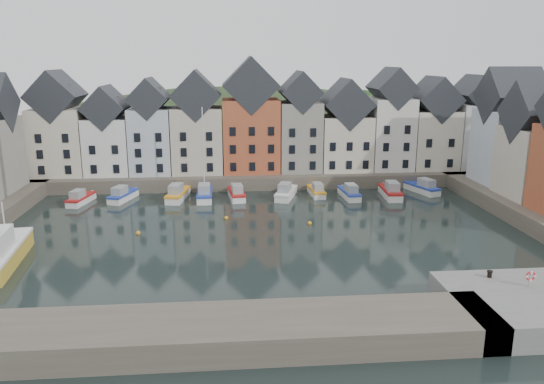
{
  "coord_description": "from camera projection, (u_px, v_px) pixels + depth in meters",
  "views": [
    {
      "loc": [
        -3.76,
        -55.25,
        19.39
      ],
      "look_at": [
        1.53,
        6.0,
        3.87
      ],
      "focal_mm": 35.0,
      "sensor_mm": 36.0,
      "label": 1
    }
  ],
  "objects": [
    {
      "name": "boat_b",
      "position": [
        123.0,
        195.0,
        74.45
      ],
      "size": [
        3.64,
        6.45,
        2.37
      ],
      "rotation": [
        0.0,
        0.0,
        -0.3
      ],
      "color": "silver",
      "rests_on": "ground"
    },
    {
      "name": "boat_h",
      "position": [
        350.0,
        193.0,
        75.72
      ],
      "size": [
        2.23,
        6.28,
        2.38
      ],
      "rotation": [
        0.0,
        0.0,
        0.05
      ],
      "color": "silver",
      "rests_on": "ground"
    },
    {
      "name": "boat_g",
      "position": [
        317.0,
        191.0,
        77.07
      ],
      "size": [
        2.0,
        5.77,
        2.19
      ],
      "rotation": [
        0.0,
        0.0,
        0.04
      ],
      "color": "silver",
      "rests_on": "ground"
    },
    {
      "name": "mooring_bollard",
      "position": [
        490.0,
        274.0,
        43.3
      ],
      "size": [
        0.48,
        0.48,
        0.56
      ],
      "color": "black",
      "rests_on": "near_quay"
    },
    {
      "name": "ground",
      "position": [
        263.0,
        240.0,
        58.43
      ],
      "size": [
        260.0,
        260.0,
        0.0
      ],
      "primitive_type": "plane",
      "color": "black",
      "rests_on": "ground"
    },
    {
      "name": "boat_e",
      "position": [
        237.0,
        194.0,
        75.36
      ],
      "size": [
        2.6,
        6.45,
        2.41
      ],
      "rotation": [
        0.0,
        0.0,
        0.11
      ],
      "color": "silver",
      "rests_on": "ground"
    },
    {
      "name": "hillside",
      "position": [
        246.0,
        233.0,
        116.92
      ],
      "size": [
        153.6,
        70.4,
        64.0
      ],
      "color": "#20341A",
      "rests_on": "ground"
    },
    {
      "name": "right_terrace",
      "position": [
        541.0,
        144.0,
        67.05
      ],
      "size": [
        8.3,
        24.25,
        16.36
      ],
      "color": "#B1BBC5",
      "rests_on": "right_quay"
    },
    {
      "name": "life_ring_post",
      "position": [
        531.0,
        276.0,
        41.38
      ],
      "size": [
        0.8,
        0.17,
        1.3
      ],
      "color": "gray",
      "rests_on": "near_quay"
    },
    {
      "name": "boat_d",
      "position": [
        205.0,
        194.0,
        74.83
      ],
      "size": [
        2.23,
        6.9,
        13.13
      ],
      "rotation": [
        0.0,
        0.0,
        0.01
      ],
      "color": "silver",
      "rests_on": "ground"
    },
    {
      "name": "far_quay",
      "position": [
        250.0,
        174.0,
        87.16
      ],
      "size": [
        90.0,
        16.0,
        2.0
      ],
      "primitive_type": "cube",
      "color": "#4B433A",
      "rests_on": "ground"
    },
    {
      "name": "boat_i",
      "position": [
        391.0,
        192.0,
        76.15
      ],
      "size": [
        2.64,
        7.12,
        2.68
      ],
      "rotation": [
        0.0,
        0.0,
        -0.07
      ],
      "color": "silver",
      "rests_on": "ground"
    },
    {
      "name": "near_wall",
      "position": [
        139.0,
        336.0,
        36.1
      ],
      "size": [
        50.0,
        6.0,
        2.0
      ],
      "primitive_type": "cube",
      "color": "#4B433A",
      "rests_on": "ground"
    },
    {
      "name": "boat_f",
      "position": [
        286.0,
        193.0,
        75.69
      ],
      "size": [
        4.05,
        6.98,
        2.56
      ],
      "rotation": [
        0.0,
        0.0,
        -0.32
      ],
      "color": "silver",
      "rests_on": "ground"
    },
    {
      "name": "boat_j",
      "position": [
        423.0,
        188.0,
        78.72
      ],
      "size": [
        3.97,
        6.7,
        2.46
      ],
      "rotation": [
        0.0,
        0.0,
        0.33
      ],
      "color": "silver",
      "rests_on": "ground"
    },
    {
      "name": "boat_a",
      "position": [
        80.0,
        199.0,
        72.82
      ],
      "size": [
        2.98,
        6.09,
        2.24
      ],
      "rotation": [
        0.0,
        0.0,
        -0.21
      ],
      "color": "silver",
      "rests_on": "ground"
    },
    {
      "name": "boat_c",
      "position": [
        178.0,
        194.0,
        74.75
      ],
      "size": [
        3.24,
        7.12,
        2.64
      ],
      "rotation": [
        0.0,
        0.0,
        -0.17
      ],
      "color": "silver",
      "rests_on": "ground"
    },
    {
      "name": "far_terrace",
      "position": [
        271.0,
        127.0,
        83.57
      ],
      "size": [
        72.37,
        8.16,
        17.78
      ],
      "color": "beige",
      "rests_on": "far_quay"
    },
    {
      "name": "mooring_buoys",
      "position": [
        226.0,
        225.0,
        63.21
      ],
      "size": [
        20.5,
        5.5,
        0.5
      ],
      "color": "orange",
      "rests_on": "ground"
    }
  ]
}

